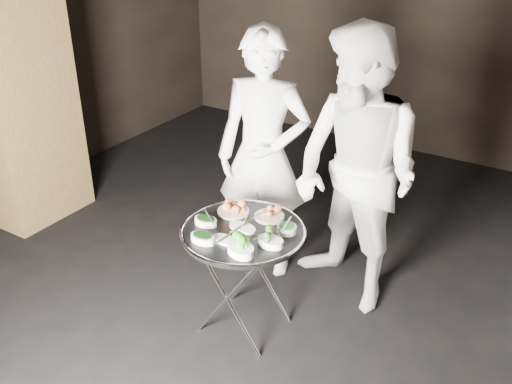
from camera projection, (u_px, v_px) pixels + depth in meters
The scene contains 16 objects.
floor at pixel (247, 326), 3.87m from camera, with size 6.00×7.00×0.05m, color black.
wall_back at pixel (434, 15), 5.82m from camera, with size 6.00×0.05×3.00m, color black.
tray_stand at pixel (244, 276), 3.65m from camera, with size 0.50×0.42×0.73m.
serving_tray at pixel (243, 232), 3.50m from camera, with size 0.77×0.77×0.04m.
potato_plate_a at pixel (233, 208), 3.67m from camera, with size 0.21×0.21×0.08m.
potato_plate_b at pixel (269, 213), 3.62m from camera, with size 0.20×0.20×0.07m.
greens_bowl at pixel (287, 228), 3.46m from camera, with size 0.12×0.12×0.07m.
asparagus_plate_a at pixel (243, 227), 3.50m from camera, with size 0.20×0.12×0.04m.
asparagus_plate_b at pixel (225, 239), 3.38m from camera, with size 0.18×0.11×0.03m.
spinach_bowl_a at pixel (206, 220), 3.54m from camera, with size 0.16×0.10×0.06m.
spinach_bowl_b at pixel (202, 237), 3.37m from camera, with size 0.16×0.10×0.06m.
broccoli_bowl_a at pixel (271, 241), 3.33m from camera, with size 0.16×0.12×0.07m.
broccoli_bowl_b at pixel (241, 248), 3.25m from camera, with size 0.23×0.20×0.08m.
serving_utensils at pixel (251, 219), 3.51m from camera, with size 0.58×0.43×0.01m.
waiter_left at pixel (263, 157), 4.07m from camera, with size 0.67×0.44×1.84m, color silver.
waiter_right at pixel (357, 174), 3.71m from camera, with size 0.94×0.73×1.93m, color silver.
Camera 1 is at (1.65, -2.52, 2.57)m, focal length 40.00 mm.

